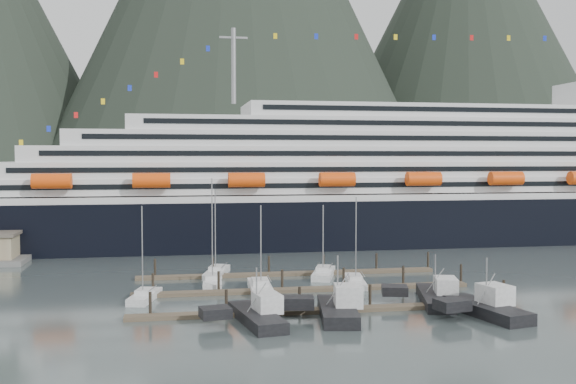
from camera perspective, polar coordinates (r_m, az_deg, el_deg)
The scene contains 16 objects.
ground at distance 94.26m, azimuth 4.78°, elevation -8.62°, with size 1600.00×1600.00×0.00m, color #4A5756.
mountains at distance 697.19m, azimuth -3.60°, elevation 14.95°, with size 870.00×440.00×420.00m.
cruise_ship at distance 154.00m, azimuth 10.42°, elevation 0.37°, with size 210.00×30.40×50.30m.
dock_near at distance 83.60m, azimuth 3.22°, elevation -9.91°, with size 48.18×2.28×3.20m.
dock_mid at distance 96.02m, azimuth 1.43°, elevation -8.21°, with size 48.18×2.28×3.20m.
dock_far at distance 108.58m, azimuth 0.07°, elevation -6.90°, with size 48.18×2.28×3.20m.
sailboat_a at distance 92.15m, azimuth -12.04°, elevation -8.68°, with size 4.54×9.09×12.99m.
sailboat_b at distance 101.13m, azimuth -6.41°, elevation -7.58°, with size 3.38×10.42×16.33m.
sailboat_c at distance 95.85m, azimuth -2.36°, elevation -8.16°, with size 3.48×10.93×12.80m.
sailboat_d at distance 101.37m, azimuth 5.69°, elevation -7.57°, with size 4.10×10.64×13.49m.
sailboat_e at distance 108.92m, azimuth -6.06°, elevation -6.82°, with size 5.15×10.64×14.41m.
sailboat_f at distance 107.33m, azimuth 3.04°, elevation -6.96°, with size 5.92×10.28×11.98m.
trawler_a at distance 78.20m, azimuth -2.78°, elevation -10.37°, with size 9.54×13.10×6.97m.
trawler_b at distance 80.79m, azimuth 4.11°, elevation -9.86°, with size 9.90×12.96×8.15m.
trawler_c at distance 90.47m, azimuth 12.23°, elevation -8.60°, with size 10.47×14.12×6.98m.
trawler_d at distance 84.86m, azimuth 16.34°, elevation -9.38°, with size 10.12×13.38×7.68m.
Camera 1 is at (-23.54, -89.28, 18.97)m, focal length 42.00 mm.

